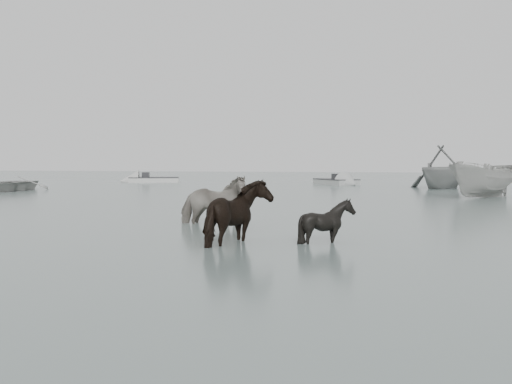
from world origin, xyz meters
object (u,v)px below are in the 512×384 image
pony_dark (240,205)px  rowboat_lead (7,182)px  pony_black (327,215)px  pony_pinto (213,193)px

pony_dark → rowboat_lead: size_ratio=0.34×
pony_black → rowboat_lead: 26.18m
rowboat_lead → pony_dark: bearing=-51.9°
pony_pinto → rowboat_lead: bearing=51.6°
pony_pinto → pony_black: pony_pinto is taller
pony_dark → rowboat_lead: pony_dark is taller
rowboat_lead → pony_pinto: bearing=-48.6°
pony_dark → pony_black: (1.75, 0.49, -0.23)m
pony_pinto → pony_black: 4.51m
pony_dark → rowboat_lead: 25.28m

